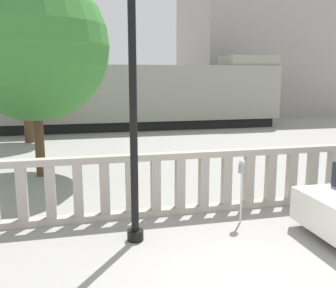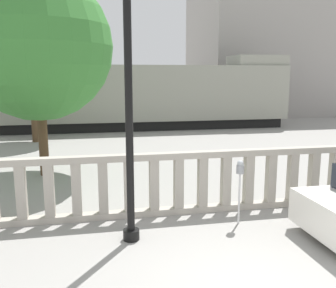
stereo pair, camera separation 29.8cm
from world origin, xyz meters
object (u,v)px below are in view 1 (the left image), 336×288
(parking_meter, at_px, (242,173))
(tree_left, at_px, (25,61))
(train_near, at_px, (42,97))
(tree_right, at_px, (33,46))
(lamppost, at_px, (132,61))

(parking_meter, relative_size, tree_left, 0.25)
(train_near, height_order, tree_left, tree_left)
(parking_meter, height_order, tree_right, tree_right)
(lamppost, height_order, tree_left, tree_left)
(lamppost, relative_size, parking_meter, 3.82)
(lamppost, relative_size, train_near, 0.19)
(parking_meter, xyz_separation_m, tree_right, (-4.46, 4.89, 2.83))
(parking_meter, distance_m, train_near, 15.47)
(lamppost, distance_m, tree_left, 12.01)
(train_near, relative_size, tree_left, 5.11)
(parking_meter, height_order, train_near, train_near)
(lamppost, xyz_separation_m, train_near, (-2.94, 14.89, -1.41))
(tree_right, bearing_deg, tree_left, 99.77)
(tree_right, bearing_deg, lamppost, -67.48)
(lamppost, relative_size, tree_left, 0.97)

